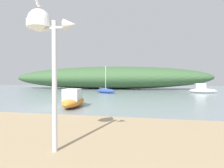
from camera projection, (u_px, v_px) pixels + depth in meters
The scene contains 7 objects.
ground_plane at pixel (62, 108), 13.34m from camera, with size 120.00×120.00×0.00m, color gray.
distant_hill at pixel (106, 78), 44.01m from camera, with size 46.75×11.92×5.17m, color #3D6038.
mast_structure at pixel (44, 31), 4.57m from camera, with size 1.25×0.60×3.48m.
seagull_on_radar at pixel (39, 4), 4.57m from camera, with size 0.11×0.29×0.22m.
sailboat_by_sandbar at pixel (106, 91), 28.94m from camera, with size 3.96×2.99×4.22m.
motorboat_outer_mooring at pixel (202, 90), 28.91m from camera, with size 4.04×1.50×1.50m.
motorboat_off_point at pixel (73, 100), 13.72m from camera, with size 2.05×4.47×1.33m.
Camera 1 is at (6.36, -12.22, 1.92)m, focal length 30.06 mm.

